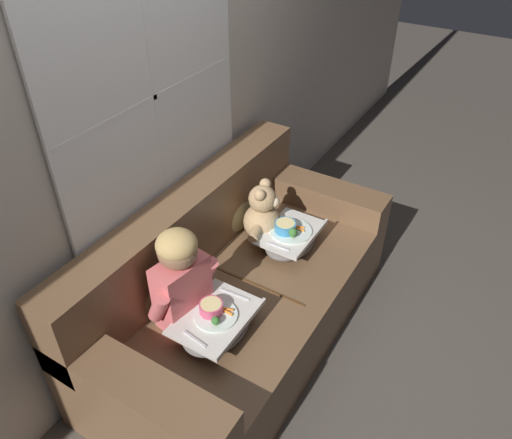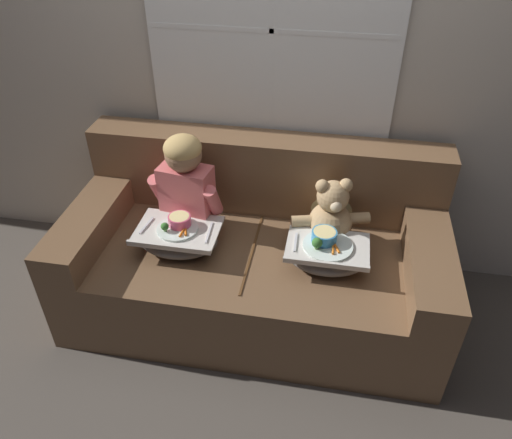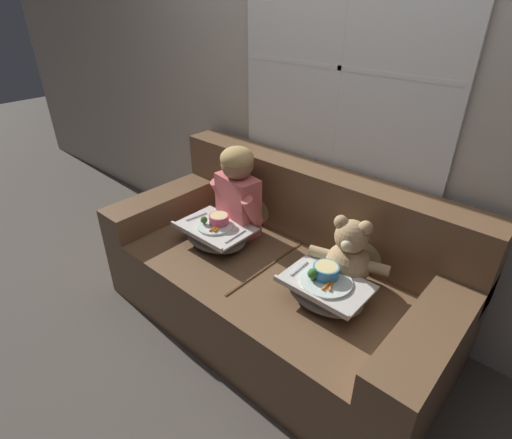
% 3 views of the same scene
% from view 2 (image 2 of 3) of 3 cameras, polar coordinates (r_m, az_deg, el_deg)
% --- Properties ---
extents(ground_plane, '(14.00, 14.00, 0.00)m').
position_cam_2_polar(ground_plane, '(2.95, -0.23, -9.76)').
color(ground_plane, '#4C443D').
extents(wall_back_with_window, '(8.00, 0.08, 2.60)m').
position_cam_2_polar(wall_back_with_window, '(2.71, 1.92, 18.72)').
color(wall_back_with_window, '#BCB2A3').
rests_on(wall_back_with_window, ground_plane).
extents(couch, '(1.98, 0.97, 0.90)m').
position_cam_2_polar(couch, '(2.78, -0.00, -4.24)').
color(couch, brown).
rests_on(couch, ground_plane).
extents(throw_pillow_behind_child, '(0.33, 0.16, 0.35)m').
position_cam_2_polar(throw_pillow_behind_child, '(2.87, -6.75, 4.13)').
color(throw_pillow_behind_child, tan).
rests_on(throw_pillow_behind_child, couch).
extents(throw_pillow_behind_teddy, '(0.32, 0.16, 0.34)m').
position_cam_2_polar(throw_pillow_behind_teddy, '(2.77, 8.77, 2.59)').
color(throw_pillow_behind_teddy, tan).
rests_on(throw_pillow_behind_teddy, couch).
extents(child_figure, '(0.41, 0.22, 0.55)m').
position_cam_2_polar(child_figure, '(2.65, -8.07, 4.60)').
color(child_figure, '#DB6666').
rests_on(child_figure, couch).
extents(teddy_bear, '(0.41, 0.30, 0.38)m').
position_cam_2_polar(teddy_bear, '(2.61, 8.57, 0.35)').
color(teddy_bear, tan).
rests_on(teddy_bear, couch).
extents(lap_tray_child, '(0.43, 0.31, 0.18)m').
position_cam_2_polar(lap_tray_child, '(2.63, -8.85, -2.00)').
color(lap_tray_child, slate).
rests_on(lap_tray_child, child_figure).
extents(lap_tray_teddy, '(0.41, 0.29, 0.19)m').
position_cam_2_polar(lap_tray_teddy, '(2.52, 8.06, -3.87)').
color(lap_tray_teddy, slate).
rests_on(lap_tray_teddy, teddy_bear).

